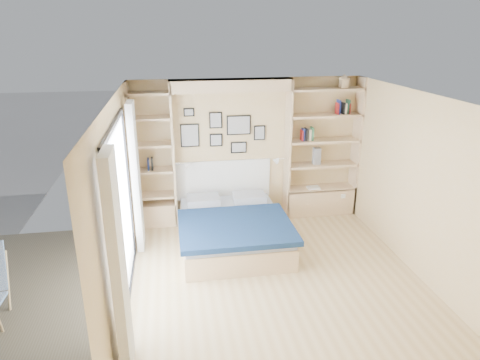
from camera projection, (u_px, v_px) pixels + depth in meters
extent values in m
plane|color=tan|center=(275.00, 279.00, 5.93)|extent=(4.50, 4.50, 0.00)
plane|color=tan|center=(247.00, 149.00, 7.60)|extent=(4.00, 0.00, 4.00)
plane|color=tan|center=(347.00, 299.00, 3.42)|extent=(4.00, 0.00, 4.00)
plane|color=tan|center=(118.00, 206.00, 5.20)|extent=(0.00, 4.50, 4.50)
plane|color=tan|center=(421.00, 187.00, 5.82)|extent=(0.00, 4.50, 4.50)
plane|color=white|center=(281.00, 98.00, 5.09)|extent=(4.50, 4.50, 0.00)
cube|color=beige|center=(173.00, 155.00, 7.24)|extent=(0.04, 0.35, 2.50)
cube|color=beige|center=(288.00, 150.00, 7.54)|extent=(0.04, 0.35, 2.50)
cube|color=beige|center=(231.00, 85.00, 7.00)|extent=(2.00, 0.35, 0.20)
cube|color=beige|center=(356.00, 147.00, 7.74)|extent=(0.04, 0.35, 2.50)
cube|color=beige|center=(132.00, 157.00, 7.13)|extent=(0.04, 0.35, 2.50)
cube|color=beige|center=(319.00, 200.00, 7.98)|extent=(1.30, 0.35, 0.50)
cube|color=beige|center=(156.00, 213.00, 7.54)|extent=(0.70, 0.35, 0.40)
cube|color=black|center=(113.00, 127.00, 4.88)|extent=(0.04, 2.08, 0.06)
cube|color=black|center=(130.00, 291.00, 5.62)|extent=(0.04, 2.08, 0.06)
cube|color=black|center=(112.00, 258.00, 4.31)|extent=(0.04, 0.06, 2.20)
cube|color=black|center=(129.00, 188.00, 6.21)|extent=(0.04, 0.06, 2.20)
cube|color=silver|center=(121.00, 215.00, 5.25)|extent=(0.01, 2.00, 2.20)
cube|color=white|center=(118.00, 268.00, 4.05)|extent=(0.10, 0.45, 2.30)
cube|color=white|center=(136.00, 178.00, 6.46)|extent=(0.10, 0.45, 2.30)
cube|color=beige|center=(320.00, 188.00, 7.90)|extent=(1.30, 0.35, 0.04)
cube|color=beige|center=(322.00, 165.00, 7.75)|extent=(1.30, 0.35, 0.04)
cube|color=beige|center=(323.00, 141.00, 7.59)|extent=(1.30, 0.35, 0.04)
cube|color=beige|center=(325.00, 115.00, 7.44)|extent=(1.30, 0.35, 0.04)
cube|color=beige|center=(327.00, 89.00, 7.29)|extent=(1.30, 0.35, 0.04)
cube|color=beige|center=(155.00, 195.00, 7.42)|extent=(0.70, 0.35, 0.04)
cube|color=beige|center=(153.00, 171.00, 7.27)|extent=(0.70, 0.35, 0.04)
cube|color=beige|center=(151.00, 145.00, 7.12)|extent=(0.70, 0.35, 0.04)
cube|color=beige|center=(150.00, 118.00, 6.97)|extent=(0.70, 0.35, 0.04)
cube|color=beige|center=(148.00, 93.00, 6.83)|extent=(0.70, 0.35, 0.04)
cube|color=beige|center=(232.00, 234.00, 6.84)|extent=(1.60, 2.00, 0.35)
cube|color=#989CA6|center=(232.00, 221.00, 6.76)|extent=(1.56, 1.96, 0.10)
cube|color=#102442|center=(236.00, 227.00, 6.42)|extent=(1.70, 1.40, 0.08)
cube|color=#989CA6|center=(203.00, 200.00, 7.32)|extent=(0.55, 0.40, 0.12)
cube|color=#989CA6|center=(249.00, 197.00, 7.44)|extent=(0.55, 0.40, 0.12)
cube|color=white|center=(223.00, 179.00, 7.68)|extent=(1.70, 0.04, 0.70)
cube|color=black|center=(190.00, 135.00, 7.32)|extent=(0.32, 0.02, 0.40)
cube|color=gray|center=(190.00, 136.00, 7.31)|extent=(0.28, 0.01, 0.36)
cube|color=black|center=(216.00, 120.00, 7.31)|extent=(0.22, 0.02, 0.28)
cube|color=gray|center=(216.00, 120.00, 7.30)|extent=(0.18, 0.01, 0.24)
cube|color=black|center=(216.00, 140.00, 7.43)|extent=(0.22, 0.02, 0.22)
cube|color=gray|center=(216.00, 140.00, 7.42)|extent=(0.18, 0.01, 0.18)
cube|color=black|center=(239.00, 125.00, 7.40)|extent=(0.42, 0.02, 0.34)
cube|color=gray|center=(239.00, 125.00, 7.39)|extent=(0.38, 0.01, 0.30)
cube|color=black|center=(239.00, 147.00, 7.54)|extent=(0.28, 0.02, 0.20)
cube|color=gray|center=(239.00, 148.00, 7.53)|extent=(0.24, 0.01, 0.16)
cube|color=black|center=(260.00, 133.00, 7.51)|extent=(0.20, 0.02, 0.26)
cube|color=gray|center=(260.00, 133.00, 7.50)|extent=(0.16, 0.01, 0.22)
cube|color=black|center=(189.00, 112.00, 7.19)|extent=(0.18, 0.02, 0.14)
cube|color=gray|center=(189.00, 112.00, 7.18)|extent=(0.14, 0.01, 0.10)
cylinder|color=silver|center=(182.00, 164.00, 7.23)|extent=(0.20, 0.02, 0.02)
cone|color=white|center=(188.00, 165.00, 7.26)|extent=(0.13, 0.12, 0.15)
cylinder|color=silver|center=(281.00, 159.00, 7.50)|extent=(0.20, 0.02, 0.02)
cone|color=white|center=(275.00, 160.00, 7.49)|extent=(0.13, 0.12, 0.15)
cube|color=#A51E1E|center=(302.00, 135.00, 7.49)|extent=(0.02, 0.15, 0.18)
cube|color=navy|center=(303.00, 135.00, 7.49)|extent=(0.03, 0.15, 0.21)
cube|color=black|center=(305.00, 134.00, 7.49)|extent=(0.03, 0.15, 0.22)
cube|color=#BFB28C|center=(309.00, 135.00, 7.51)|extent=(0.04, 0.15, 0.20)
cube|color=#2A603B|center=(312.00, 134.00, 7.51)|extent=(0.03, 0.15, 0.23)
cube|color=#A51E1E|center=(337.00, 108.00, 7.43)|extent=(0.02, 0.15, 0.19)
cube|color=navy|center=(338.00, 107.00, 7.42)|extent=(0.03, 0.15, 0.25)
cube|color=black|center=(343.00, 108.00, 7.45)|extent=(0.03, 0.15, 0.20)
cube|color=#BFB28C|center=(345.00, 108.00, 7.45)|extent=(0.04, 0.15, 0.19)
cube|color=#26593F|center=(348.00, 107.00, 7.45)|extent=(0.03, 0.15, 0.25)
cube|color=#A51E1E|center=(348.00, 108.00, 7.46)|extent=(0.03, 0.15, 0.19)
cube|color=navy|center=(148.00, 164.00, 7.21)|extent=(0.02, 0.15, 0.20)
cube|color=black|center=(152.00, 164.00, 7.22)|extent=(0.03, 0.15, 0.21)
cube|color=beige|center=(344.00, 83.00, 7.30)|extent=(0.13, 0.13, 0.15)
cone|color=beige|center=(344.00, 76.00, 7.26)|extent=(0.20, 0.20, 0.08)
cube|color=slate|center=(317.00, 156.00, 7.67)|extent=(0.12, 0.12, 0.30)
cube|color=white|center=(313.00, 188.00, 7.81)|extent=(0.22, 0.16, 0.03)
cylinder|color=tan|center=(8.00, 282.00, 5.28)|extent=(0.08, 0.36, 0.72)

